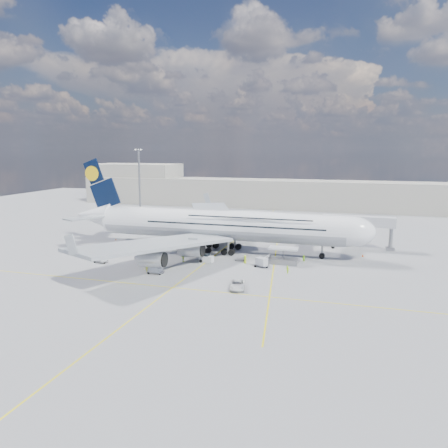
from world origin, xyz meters
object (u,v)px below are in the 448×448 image
(jet_bridge, at_px, (345,223))
(dolly_row_b, at_px, (152,260))
(cargo_loader, at_px, (282,258))
(service_van, at_px, (237,285))
(light_mast, at_px, (140,184))
(catering_truck_inner, at_px, (206,226))
(catering_truck_outer, at_px, (221,220))
(cone_tail, at_px, (116,239))
(cone_wing_right_inner, at_px, (152,259))
(dolly_back, at_px, (143,256))
(crew_tug, at_px, (147,269))
(airliner, at_px, (221,225))
(dolly_row_a, at_px, (101,258))
(cone_wing_left_outer, at_px, (203,226))
(crew_wing, at_px, (183,257))
(cone_wing_left_inner, at_px, (214,243))
(cone_nose, at_px, (363,255))
(baggage_tug, at_px, (206,259))
(crew_nose, at_px, (304,259))
(dolly_nose_near, at_px, (241,259))
(crew_van, at_px, (245,259))
(cone_wing_right_outer, at_px, (159,267))
(dolly_row_c, at_px, (155,269))
(crew_loader, at_px, (287,270))
(dolly_nose_far, at_px, (262,262))

(jet_bridge, height_order, dolly_row_b, jet_bridge)
(cargo_loader, height_order, service_van, cargo_loader)
(light_mast, xyz_separation_m, catering_truck_inner, (28.04, -11.16, -11.36))
(catering_truck_outer, bearing_deg, cone_tail, -99.46)
(catering_truck_inner, bearing_deg, cone_wing_right_inner, -102.47)
(dolly_back, xyz_separation_m, crew_tug, (6.64, -11.23, 0.46))
(airliner, xyz_separation_m, cone_wing_right_inner, (-12.68, -13.24, -6.57))
(light_mast, height_order, service_van, light_mast)
(dolly_row_a, distance_m, cone_wing_right_inner, 11.35)
(cone_wing_left_outer, bearing_deg, cargo_loader, -49.88)
(dolly_row_b, xyz_separation_m, crew_wing, (5.99, 3.81, 0.00))
(cone_wing_left_inner, relative_size, cone_wing_right_inner, 0.80)
(cargo_loader, bearing_deg, cone_nose, 33.75)
(airliner, bearing_deg, baggage_tug, -90.56)
(cone_nose, bearing_deg, dolly_row_a, -158.38)
(airliner, xyz_separation_m, cone_wing_left_outer, (-15.83, 31.32, -6.57))
(airliner, distance_m, cargo_loader, 18.87)
(crew_nose, bearing_deg, dolly_nose_near, -175.90)
(light_mast, relative_size, catering_truck_outer, 3.68)
(baggage_tug, relative_size, crew_nose, 2.03)
(dolly_row_b, relative_size, crew_van, 1.66)
(cone_wing_right_outer, bearing_deg, airliner, 65.50)
(dolly_row_a, bearing_deg, dolly_row_c, 5.14)
(light_mast, distance_m, cone_tail, 34.06)
(service_van, bearing_deg, cargo_loader, 65.25)
(airliner, distance_m, jet_bridge, 31.50)
(airliner, distance_m, cone_tail, 33.30)
(dolly_row_a, xyz_separation_m, catering_truck_outer, (12.04, 53.84, 0.70))
(catering_truck_inner, height_order, cone_wing_left_inner, catering_truck_inner)
(crew_wing, xyz_separation_m, cone_wing_right_outer, (-3.04, -6.48, -0.74))
(dolly_nose_near, distance_m, catering_truck_outer, 46.64)
(crew_loader, relative_size, cone_nose, 2.64)
(dolly_row_a, xyz_separation_m, cone_wing_left_inner, (18.30, 26.32, -0.84))
(cone_wing_right_outer, bearing_deg, dolly_row_a, 178.13)
(cargo_loader, relative_size, cone_wing_right_outer, 16.13)
(dolly_row_c, height_order, service_van, dolly_row_c)
(cone_wing_left_inner, bearing_deg, crew_nose, -26.40)
(dolly_back, relative_size, cone_nose, 5.27)
(dolly_nose_near, bearing_deg, dolly_back, 174.30)
(jet_bridge, height_order, cone_wing_left_outer, jet_bridge)
(dolly_row_a, height_order, cone_nose, dolly_row_a)
(cone_wing_left_inner, bearing_deg, dolly_nose_far, -48.50)
(cone_wing_left_inner, bearing_deg, cone_wing_right_outer, -98.01)
(baggage_tug, xyz_separation_m, cone_wing_right_outer, (-8.32, -7.47, -0.61))
(cargo_loader, relative_size, crew_van, 4.61)
(dolly_row_c, distance_m, crew_van, 20.57)
(baggage_tug, bearing_deg, crew_wing, -160.16)
(light_mast, height_order, dolly_back, light_mast)
(dolly_back, bearing_deg, dolly_row_b, -74.21)
(dolly_back, height_order, cone_wing_right_outer, cone_wing_right_outer)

